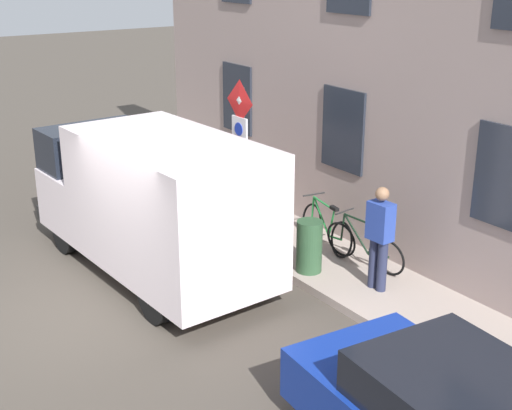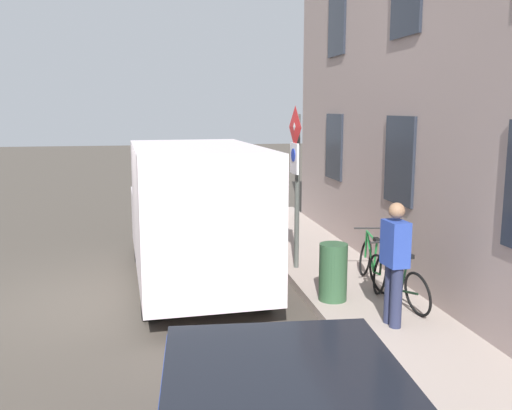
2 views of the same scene
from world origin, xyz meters
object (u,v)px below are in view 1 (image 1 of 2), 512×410
bicycle_black (364,246)px  pedestrian (380,235)px  sign_post_stacked (241,138)px  bicycle_green (326,228)px  delivery_van (152,200)px  litter_bin (309,246)px

bicycle_black → pedestrian: 1.05m
sign_post_stacked → bicycle_green: bearing=-49.7°
delivery_van → litter_bin: bearing=-133.1°
delivery_van → bicycle_green: size_ratio=3.17×
litter_bin → bicycle_green: bearing=35.7°
delivery_van → litter_bin: size_ratio=6.04×
sign_post_stacked → delivery_van: size_ratio=0.53×
bicycle_green → delivery_van: bearing=78.9°
sign_post_stacked → pedestrian: bearing=-78.3°
delivery_van → bicycle_black: bearing=-128.4°
sign_post_stacked → delivery_van: bearing=-174.7°
sign_post_stacked → bicycle_green: 2.26m
sign_post_stacked → litter_bin: 2.41m
delivery_van → bicycle_green: (2.95, -1.05, -0.82)m
sign_post_stacked → litter_bin: sign_post_stacked is taller
sign_post_stacked → bicycle_green: (1.05, -1.23, -1.58)m
delivery_van → pedestrian: size_ratio=3.16×
delivery_van → bicycle_black: 3.70m
delivery_van → pedestrian: (2.53, -2.85, -0.26)m
bicycle_black → pedestrian: bearing=144.1°
sign_post_stacked → litter_bin: size_ratio=3.21×
sign_post_stacked → delivery_van: sign_post_stacked is taller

